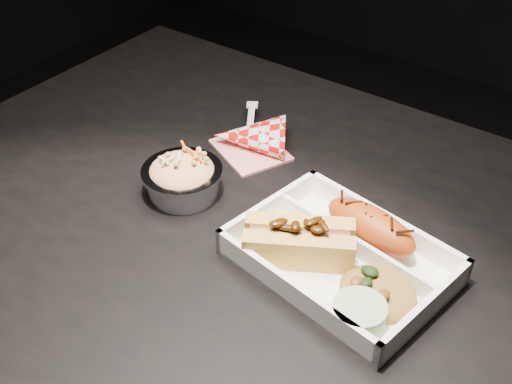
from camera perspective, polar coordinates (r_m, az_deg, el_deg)
dining_table at (r=0.89m, az=3.03°, el=-8.66°), size 1.20×0.80×0.75m
food_tray at (r=0.79m, az=7.53°, el=-6.08°), size 0.28×0.22×0.04m
fried_pastry at (r=0.81m, az=10.14°, el=-3.03°), size 0.14×0.07×0.05m
hotdog at (r=0.78m, az=3.86°, el=-4.24°), size 0.15×0.12×0.06m
fried_rice_mound at (r=0.75m, az=10.90°, el=-8.21°), size 0.11×0.09×0.03m
cupcake_liner at (r=0.72m, az=9.12°, el=-10.75°), size 0.06×0.06×0.03m
foil_coleslaw_cup at (r=0.89m, az=-6.57°, el=1.45°), size 0.11×0.11×0.07m
napkin_fork at (r=0.99m, az=-0.61°, el=4.93°), size 0.15×0.16×0.10m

